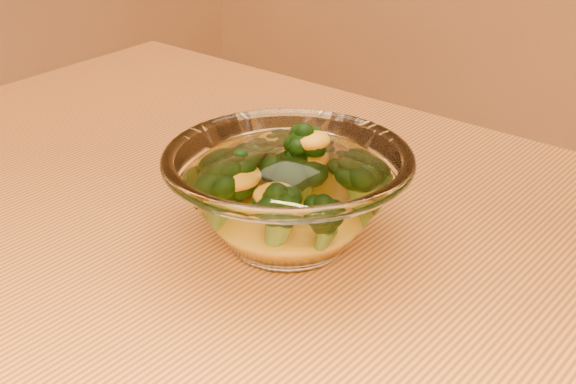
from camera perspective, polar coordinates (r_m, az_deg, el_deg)
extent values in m
cube|color=#CF853E|center=(0.52, 3.13, -13.37)|extent=(1.20, 0.80, 0.04)
cylinder|color=brown|center=(1.24, -8.37, -8.38)|extent=(0.06, 0.06, 0.71)
ellipsoid|color=white|center=(0.61, 0.00, -3.34)|extent=(0.08, 0.08, 0.02)
torus|color=white|center=(0.58, 0.00, 2.40)|extent=(0.19, 0.19, 0.01)
ellipsoid|color=#FFB015|center=(0.60, 0.00, -1.81)|extent=(0.09, 0.09, 0.03)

